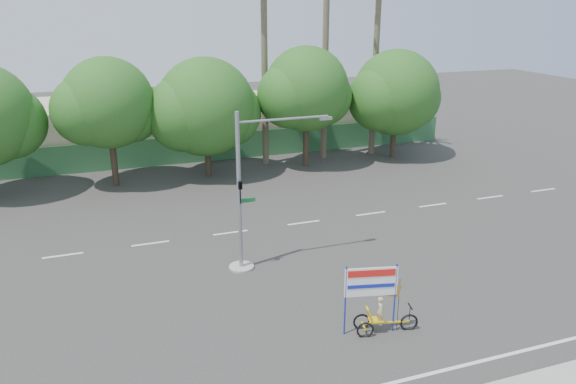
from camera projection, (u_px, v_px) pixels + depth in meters
name	position (u px, v px, depth m)	size (l,w,h in m)	color
ground	(329.00, 302.00, 22.09)	(120.00, 120.00, 0.00)	#33302D
fence	(212.00, 147.00, 40.91)	(38.00, 0.08, 2.00)	#336B3D
building_left	(65.00, 131.00, 41.42)	(12.00, 8.00, 4.00)	beige
building_right	(293.00, 118.00, 47.18)	(14.00, 8.00, 3.60)	beige
tree_left	(107.00, 106.00, 34.23)	(6.66, 5.60, 8.07)	#473828
tree_center	(205.00, 110.00, 36.32)	(7.62, 6.40, 7.85)	#473828
tree_right	(306.00, 92.00, 38.29)	(6.90, 5.80, 8.36)	#473828
tree_far_right	(395.00, 95.00, 40.69)	(7.38, 6.20, 7.94)	#473828
palm_tall	(326.00, 11.00, 38.56)	(3.73, 3.79, 17.45)	#70604C
palm_mid	(377.00, 26.00, 40.17)	(3.73, 3.79, 15.45)	#70604C
palm_short	(264.00, 37.00, 37.66)	(3.73, 3.79, 14.45)	#70604C
traffic_signal	(247.00, 206.00, 23.99)	(4.72, 1.10, 7.00)	gray
trike_billboard	(377.00, 305.00, 19.76)	(2.69, 0.97, 2.70)	black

